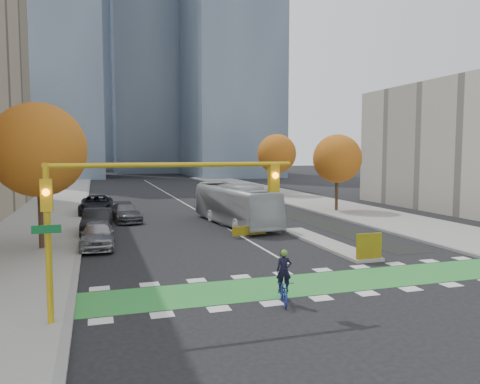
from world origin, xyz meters
TOP-DOWN VIEW (x-y plane):
  - ground at (0.00, 0.00)m, footprint 300.00×300.00m
  - sidewalk_west at (-13.50, 20.00)m, footprint 7.00×120.00m
  - sidewalk_east at (13.50, 20.00)m, footprint 7.00×120.00m
  - curb_west at (-10.00, 20.00)m, footprint 0.30×120.00m
  - curb_east at (10.00, 20.00)m, footprint 0.30×120.00m
  - bike_crossing at (0.00, 1.50)m, footprint 20.00×3.00m
  - centre_line at (0.00, 40.00)m, footprint 0.15×70.00m
  - bike_lane_paint at (7.50, 30.00)m, footprint 2.50×50.00m
  - median_island at (4.00, 9.00)m, footprint 1.60×10.00m
  - hazard_board at (4.00, 4.20)m, footprint 1.40×0.12m
  - tower_nw at (-18.00, 90.00)m, footprint 22.00×22.00m
  - tower_ne at (20.00, 85.00)m, footprint 18.00×24.00m
  - tower_far at (-4.00, 140.00)m, footprint 26.00×26.00m
  - tree_west at (-12.00, 12.00)m, footprint 5.20×5.20m
  - tree_east_near at (12.00, 22.00)m, footprint 4.40×4.40m
  - tree_east_far at (12.50, 38.00)m, footprint 4.80×4.80m
  - traffic_signal_west at (-7.93, -0.51)m, footprint 8.53×0.56m
  - cyclist at (-2.58, -0.50)m, footprint 1.04×1.83m
  - bus at (1.00, 17.63)m, footprint 3.86×11.32m
  - parked_car_a at (-9.00, 11.70)m, footprint 2.09×4.75m
  - parked_car_b at (-9.00, 16.70)m, footprint 2.18×5.18m
  - parked_car_c at (-6.82, 21.70)m, footprint 2.58×5.12m
  - parked_car_d at (-9.00, 26.70)m, footprint 3.03×6.14m

SIDE VIEW (x-z plane):
  - ground at x=0.00m, z-range 0.00..0.00m
  - centre_line at x=0.00m, z-range 0.00..0.01m
  - bike_lane_paint at x=7.50m, z-range 0.00..0.01m
  - bike_crossing at x=0.00m, z-range 0.00..0.01m
  - sidewalk_west at x=-13.50m, z-range 0.00..0.15m
  - sidewalk_east at x=13.50m, z-range 0.00..0.15m
  - curb_west at x=-10.00m, z-range -0.01..0.15m
  - curb_east at x=10.00m, z-range -0.01..0.15m
  - median_island at x=4.00m, z-range 0.00..0.16m
  - cyclist at x=-2.58m, z-range -0.33..1.66m
  - parked_car_c at x=-6.82m, z-range 0.00..1.43m
  - parked_car_a at x=-9.00m, z-range 0.00..1.59m
  - hazard_board at x=4.00m, z-range 0.15..1.45m
  - parked_car_b at x=-9.00m, z-range 0.00..1.66m
  - parked_car_d at x=-9.00m, z-range 0.00..1.68m
  - bus at x=1.00m, z-range 0.00..3.09m
  - traffic_signal_west at x=-7.93m, z-range 1.43..6.63m
  - tree_east_near at x=12.00m, z-range 1.33..8.40m
  - tree_east_far at x=12.50m, z-range 1.42..9.07m
  - tree_west at x=-12.00m, z-range 1.50..9.73m
  - tower_ne at x=20.00m, z-range 0.00..60.00m
  - tower_nw at x=-18.00m, z-range 0.00..70.00m
  - tower_far at x=-4.00m, z-range 0.00..80.00m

